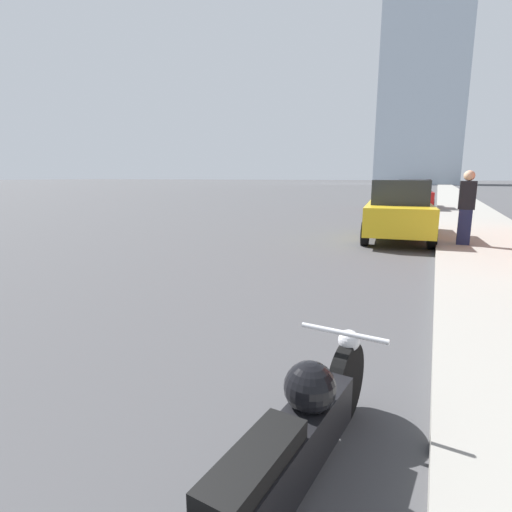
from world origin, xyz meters
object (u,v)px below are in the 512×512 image
object	(u,v)px
parked_car_yellow	(399,211)
pedestrian	(466,207)
parked_car_red	(413,194)
motorcycle	(289,448)

from	to	relation	value
parked_car_yellow	pedestrian	size ratio (longest dim) A/B	2.31
parked_car_red	pedestrian	size ratio (longest dim) A/B	2.52
motorcycle	parked_car_red	world-z (taller)	parked_car_red
pedestrian	parked_car_red	bearing A→B (deg)	98.34
motorcycle	pedestrian	distance (m)	9.19
parked_car_yellow	pedestrian	xyz separation A→B (m)	(1.62, -1.06, 0.24)
parked_car_yellow	parked_car_red	bearing A→B (deg)	85.40
parked_car_red	parked_car_yellow	bearing A→B (deg)	-93.36
parked_car_red	pedestrian	xyz separation A→B (m)	(1.81, -12.34, 0.24)
parked_car_red	motorcycle	bearing A→B (deg)	-92.96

